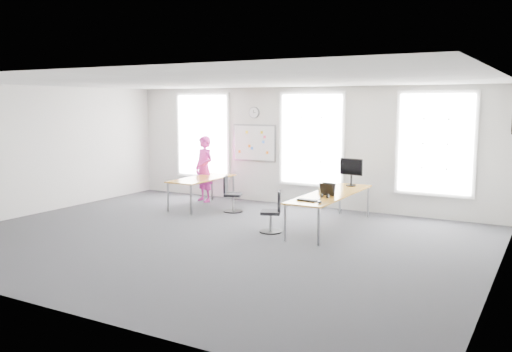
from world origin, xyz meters
The scene contains 23 objects.
floor centered at (0.00, 0.00, 0.00)m, with size 10.00×10.00×0.00m, color #26262A.
ceiling centered at (0.00, 0.00, 3.00)m, with size 10.00×10.00×0.00m, color white.
wall_back centered at (0.00, 4.00, 1.50)m, with size 10.00×10.00×0.00m, color silver.
wall_front centered at (0.00, -4.00, 1.50)m, with size 10.00×10.00×0.00m, color silver.
wall_left centered at (-5.00, 0.00, 1.50)m, with size 10.00×10.00×0.00m, color silver.
wall_right centered at (5.00, 0.00, 1.50)m, with size 10.00×10.00×0.00m, color silver.
window_left centered at (-3.00, 3.97, 1.70)m, with size 1.60×0.06×2.20m, color white.
window_mid centered at (0.30, 3.97, 1.70)m, with size 1.60×0.06×2.20m, color white.
window_right centered at (3.30, 3.97, 1.70)m, with size 1.60×0.06×2.20m, color white.
desk_right centered at (1.62, 1.99, 0.69)m, with size 0.81×3.02×0.73m.
desk_left centered at (-2.08, 2.60, 0.67)m, with size 0.80×2.01×0.73m.
chair_right centered at (0.76, 1.03, 0.37)m, with size 0.50×0.50×0.85m.
chair_left centered at (-1.09, 2.39, 0.38)m, with size 0.51×0.51×0.87m.
person centered at (-2.45, 3.23, 0.87)m, with size 0.63×0.42×1.74m, color #DB2D9F.
whiteboard centered at (-1.35, 3.97, 1.55)m, with size 1.20×0.03×0.90m, color white.
wall_clock centered at (-1.35, 3.97, 2.35)m, with size 0.30×0.30×0.04m, color gray.
keyboard centered at (1.56, 0.92, 0.74)m, with size 0.41×0.15×0.02m, color black.
mouse centered at (1.87, 0.79, 0.76)m, with size 0.08×0.12×0.05m, color black.
lens_cap centered at (1.70, 1.20, 0.74)m, with size 0.06×0.06×0.01m, color black.
headphones centered at (1.71, 1.40, 0.78)m, with size 0.17×0.09×0.10m.
laptop_sleeve centered at (1.67, 1.68, 0.86)m, with size 0.33×0.23×0.26m.
paper_stack centered at (1.48, 2.09, 0.78)m, with size 0.29×0.22×0.10m, color beige.
monitor centered at (1.65, 3.14, 1.11)m, with size 0.56×0.23×0.63m.
Camera 1 is at (5.73, -8.47, 2.61)m, focal length 38.00 mm.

